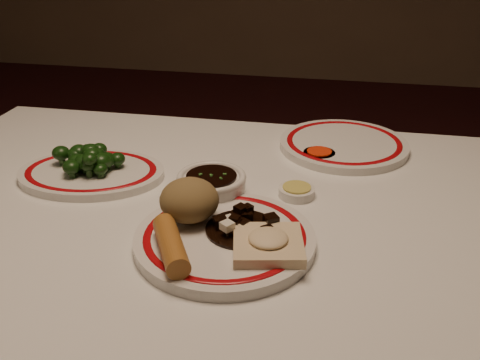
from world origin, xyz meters
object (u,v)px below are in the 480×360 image
Objects in this scene: broccoli_plate at (91,173)px; spring_roll at (171,245)px; dining_table at (199,261)px; main_plate at (225,239)px; rice_mound at (189,200)px; broccoli_pile at (89,158)px; stirfry_heap at (243,225)px; soy_bowl at (212,186)px; fried_wonton at (268,243)px.

spring_roll is at bearing -45.90° from broccoli_plate.
dining_table is 0.14m from main_plate.
broccoli_pile is at bearing 148.50° from rice_mound.
main_plate is at bearing -30.70° from broccoli_plate.
stirfry_heap reaches higher than main_plate.
dining_table is 0.13m from soy_bowl.
soy_bowl is (0.01, 0.11, -0.03)m from rice_mound.
rice_mound is 0.11m from soy_bowl.
stirfry_heap is at bearing -26.30° from broccoli_pile.
broccoli_pile is (-0.23, 0.10, 0.13)m from dining_table.
soy_bowl is (-0.06, 0.14, 0.01)m from main_plate.
broccoli_pile is 1.20× the size of soy_bowl.
fried_wonton is 0.39× the size of broccoli_plate.
spring_roll is 0.86× the size of broccoli_pile.
spring_roll is 1.03× the size of soy_bowl.
broccoli_pile is (-0.00, 0.00, 0.03)m from broccoli_plate.
soy_bowl is at bearing -7.37° from broccoli_plate.
fried_wonton is (0.07, -0.03, 0.02)m from main_plate.
broccoli_plate is at bearing 156.75° from dining_table.
soy_bowl is at bearing 126.06° from fried_wonton.
broccoli_plate is at bearing 148.85° from rice_mound.
broccoli_plate is at bearing 154.01° from stirfry_heap.
main_plate is at bearing -69.13° from soy_bowl.
broccoli_plate is 2.10× the size of broccoli_pile.
main_plate is at bearing -49.84° from dining_table.
spring_roll is (-0.06, -0.07, 0.02)m from main_plate.
soy_bowl is at bearing 122.19° from stirfry_heap.
stirfry_heap is at bearing -57.81° from soy_bowl.
broccoli_plate reaches higher than dining_table.
broccoli_pile is at bearing 153.70° from stirfry_heap.
main_plate is at bearing -28.97° from rice_mound.
rice_mound reaches higher than dining_table.
fried_wonton is at bearing -29.16° from broccoli_pile.
spring_roll is (0.00, -0.10, -0.02)m from rice_mound.
fried_wonton reaches higher than dining_table.
fried_wonton is at bearing -45.14° from stirfry_heap.
broccoli_pile is (-0.37, 0.20, 0.01)m from fried_wonton.
broccoli_plate is at bearing 149.30° from main_plate.
stirfry_heap reaches higher than broccoli_plate.
spring_roll is 0.34m from broccoli_pile.
main_plate is 0.93× the size of broccoli_plate.
spring_roll is at bearing -46.02° from broccoli_pile.
dining_table is 10.13× the size of soy_bowl.
fried_wonton is 0.42m from broccoli_pile.
main_plate is at bearing -139.05° from stirfry_heap.
stirfry_heap is 0.15m from soy_bowl.
stirfry_heap is at bearing -25.99° from broccoli_plate.
spring_roll is (0.00, -0.14, 0.13)m from dining_table.
dining_table is 10.38× the size of fried_wonton.
main_plate is 1.96× the size of broccoli_pile.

